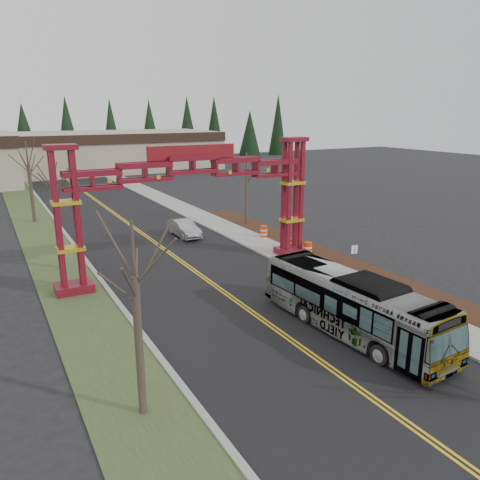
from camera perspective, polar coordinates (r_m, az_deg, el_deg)
ground at (r=19.07m, az=18.21°, el=-19.51°), size 200.00×200.00×0.00m
road at (r=38.71m, az=-9.64°, el=-0.82°), size 12.00×110.00×0.02m
lane_line_left at (r=38.67m, az=-9.81°, el=-0.82°), size 0.12×100.00×0.01m
lane_line_right at (r=38.75m, az=-9.48°, el=-0.77°), size 0.12×100.00×0.01m
curb_right at (r=41.03m, az=-1.54°, el=0.42°), size 0.30×110.00×0.15m
sidewalk_right at (r=41.69m, az=0.23°, el=0.67°), size 2.60×110.00×0.14m
landscape_strip at (r=31.88m, az=17.78°, el=-4.82°), size 2.60×50.00×0.12m
grass_median at (r=37.00m, az=-21.39°, el=-2.40°), size 4.00×110.00×0.08m
curb_left at (r=37.24m, az=-18.59°, el=-1.97°), size 0.30×110.00×0.15m
gateway_arch at (r=31.03m, az=-5.76°, el=6.62°), size 18.20×1.60×8.90m
retail_building_east at (r=93.10m, az=-15.41°, el=10.44°), size 38.00×20.30×7.00m
conifer_treeline at (r=103.03m, az=-22.57°, el=11.92°), size 116.10×5.60×13.00m
transit_bus at (r=23.80m, az=13.44°, el=-7.64°), size 3.24×11.12×3.06m
silver_sedan at (r=41.52m, az=-6.84°, el=1.43°), size 1.67×4.48×1.46m
bare_tree_median_near at (r=16.13m, az=-12.71°, el=-4.47°), size 2.90×2.90×7.25m
bare_tree_median_mid at (r=33.94m, az=-21.87°, el=5.87°), size 2.89×2.89×7.65m
bare_tree_median_far at (r=50.14m, az=-24.42°, el=8.30°), size 3.41×3.41×7.94m
bare_tree_right_far at (r=44.83m, az=0.80°, el=8.03°), size 3.08×3.08×6.98m
street_sign at (r=32.05m, az=13.75°, el=-1.66°), size 0.48×0.07×2.11m
barrel_south at (r=35.95m, az=8.29°, el=-1.12°), size 0.60×0.60×1.10m
barrel_mid at (r=37.56m, az=6.24°, el=-0.48°), size 0.50×0.50×0.92m
barrel_north at (r=40.72m, az=2.93°, el=0.99°), size 0.60×0.60×1.12m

